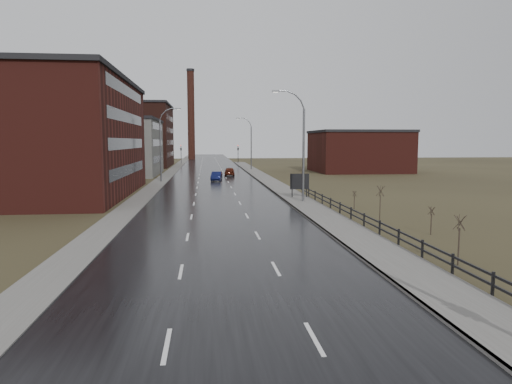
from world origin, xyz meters
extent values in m
cube|color=black|center=(0.00, 60.00, 0.03)|extent=(14.00, 300.00, 0.06)
cube|color=#595651|center=(8.60, 35.00, 0.09)|extent=(3.20, 180.00, 0.18)
cube|color=slate|center=(7.08, 35.00, 0.09)|extent=(0.16, 180.00, 0.18)
cube|color=#595651|center=(-8.20, 60.00, 0.06)|extent=(2.40, 260.00, 0.12)
cube|color=#471914|center=(-21.00, 45.00, 6.50)|extent=(22.00, 28.00, 13.00)
cube|color=black|center=(-21.00, 45.00, 13.25)|extent=(22.44, 28.56, 0.50)
cube|color=black|center=(-10.02, 45.00, 3.00)|extent=(0.06, 22.40, 1.20)
cube|color=black|center=(-10.02, 45.00, 6.00)|extent=(0.06, 22.40, 1.20)
cube|color=black|center=(-10.02, 45.00, 9.00)|extent=(0.06, 22.40, 1.20)
cube|color=black|center=(-10.02, 45.00, 12.00)|extent=(0.06, 22.40, 1.20)
cube|color=slate|center=(-18.00, 78.00, 5.00)|extent=(16.00, 20.00, 10.00)
cube|color=black|center=(-18.00, 78.00, 10.25)|extent=(16.32, 20.40, 0.50)
cube|color=black|center=(-10.02, 78.00, 3.00)|extent=(0.06, 16.00, 1.20)
cube|color=black|center=(-10.02, 78.00, 6.00)|extent=(0.06, 16.00, 1.20)
cube|color=black|center=(-10.02, 78.00, 9.00)|extent=(0.06, 16.00, 1.20)
cube|color=#331611|center=(-23.00, 108.00, 7.50)|extent=(26.00, 24.00, 15.00)
cube|color=black|center=(-23.00, 108.00, 15.25)|extent=(26.52, 24.48, 0.50)
cube|color=black|center=(-10.02, 108.00, 3.00)|extent=(0.06, 19.20, 1.20)
cube|color=black|center=(-10.02, 108.00, 6.00)|extent=(0.06, 19.20, 1.20)
cube|color=black|center=(-10.02, 108.00, 9.00)|extent=(0.06, 19.20, 1.20)
cube|color=black|center=(-10.02, 108.00, 12.00)|extent=(0.06, 19.20, 1.20)
cube|color=#471914|center=(30.30, 82.00, 4.00)|extent=(18.00, 16.00, 8.00)
cube|color=black|center=(30.30, 82.00, 8.25)|extent=(18.36, 16.32, 0.50)
cylinder|color=#331611|center=(-6.00, 150.00, 15.00)|extent=(2.40, 2.40, 30.00)
cylinder|color=black|center=(-6.00, 150.00, 30.30)|extent=(2.70, 2.70, 0.80)
cylinder|color=slate|center=(8.80, 36.00, 4.75)|extent=(0.24, 0.24, 9.50)
cylinder|color=slate|center=(8.63, 36.00, 9.90)|extent=(0.51, 0.14, 0.98)
cylinder|color=slate|center=(8.16, 36.00, 10.62)|extent=(0.81, 0.14, 0.81)
cylinder|color=slate|center=(7.44, 36.00, 11.09)|extent=(0.98, 0.14, 0.51)
cylinder|color=slate|center=(6.60, 36.00, 11.26)|extent=(1.01, 0.14, 0.14)
cube|color=slate|center=(5.91, 36.00, 11.21)|extent=(0.70, 0.28, 0.18)
cube|color=silver|center=(5.91, 36.00, 11.11)|extent=(0.50, 0.20, 0.04)
cylinder|color=slate|center=(-8.00, 62.00, 4.75)|extent=(0.24, 0.24, 9.50)
cylinder|color=slate|center=(-7.83, 62.00, 9.90)|extent=(0.51, 0.14, 0.98)
cylinder|color=slate|center=(-7.36, 62.00, 10.62)|extent=(0.81, 0.14, 0.81)
cylinder|color=slate|center=(-6.64, 62.00, 11.09)|extent=(0.98, 0.14, 0.51)
cylinder|color=slate|center=(-5.80, 62.00, 11.26)|extent=(1.01, 0.14, 0.14)
cube|color=slate|center=(-5.11, 62.00, 11.21)|extent=(0.70, 0.28, 0.18)
cube|color=silver|center=(-5.11, 62.00, 11.11)|extent=(0.50, 0.20, 0.04)
cylinder|color=slate|center=(8.80, 90.00, 4.75)|extent=(0.24, 0.24, 9.50)
cylinder|color=slate|center=(8.63, 90.00, 9.90)|extent=(0.51, 0.14, 0.98)
cylinder|color=slate|center=(8.16, 90.00, 10.62)|extent=(0.81, 0.14, 0.81)
cylinder|color=slate|center=(7.44, 90.00, 11.09)|extent=(0.98, 0.14, 0.51)
cylinder|color=slate|center=(6.60, 90.00, 11.26)|extent=(1.01, 0.14, 0.14)
cube|color=slate|center=(5.91, 90.00, 11.21)|extent=(0.70, 0.28, 0.18)
cube|color=silver|center=(5.91, 90.00, 11.11)|extent=(0.50, 0.20, 0.04)
cube|color=black|center=(10.30, 7.00, 0.55)|extent=(0.10, 0.10, 1.10)
cube|color=black|center=(10.30, 10.00, 0.55)|extent=(0.10, 0.10, 1.10)
cube|color=black|center=(10.30, 13.00, 0.55)|extent=(0.10, 0.10, 1.10)
cube|color=black|center=(10.30, 16.00, 0.55)|extent=(0.10, 0.10, 1.10)
cube|color=black|center=(10.30, 19.00, 0.55)|extent=(0.10, 0.10, 1.10)
cube|color=black|center=(10.30, 22.00, 0.55)|extent=(0.10, 0.10, 1.10)
cube|color=black|center=(10.30, 25.00, 0.55)|extent=(0.10, 0.10, 1.10)
cube|color=black|center=(10.30, 28.00, 0.55)|extent=(0.10, 0.10, 1.10)
cube|color=black|center=(10.30, 31.00, 0.55)|extent=(0.10, 0.10, 1.10)
cube|color=black|center=(10.30, 34.00, 0.55)|extent=(0.10, 0.10, 1.10)
cube|color=black|center=(10.30, 37.00, 0.55)|extent=(0.10, 0.10, 1.10)
cube|color=black|center=(10.30, 40.00, 0.55)|extent=(0.10, 0.10, 1.10)
cube|color=black|center=(10.30, 43.00, 0.55)|extent=(0.10, 0.10, 1.10)
cube|color=black|center=(10.30, 18.50, 0.95)|extent=(0.08, 53.00, 0.10)
cube|color=black|center=(10.30, 18.50, 0.55)|extent=(0.08, 53.00, 0.10)
cylinder|color=#382D23|center=(11.64, 11.83, 0.95)|extent=(0.08, 0.08, 1.91)
cylinder|color=#382D23|center=(11.69, 11.83, 2.20)|extent=(0.04, 0.64, 0.75)
cylinder|color=#382D23|center=(11.66, 11.88, 2.20)|extent=(0.61, 0.24, 0.76)
cylinder|color=#382D23|center=(11.60, 11.86, 2.20)|extent=(0.36, 0.54, 0.77)
cylinder|color=#382D23|center=(11.60, 11.80, 2.20)|extent=(0.36, 0.54, 0.77)
cylinder|color=#382D23|center=(11.66, 11.78, 2.20)|extent=(0.61, 0.24, 0.76)
cylinder|color=#382D23|center=(13.96, 19.19, 0.71)|extent=(0.08, 0.08, 1.42)
cylinder|color=#382D23|center=(14.01, 19.19, 1.63)|extent=(0.04, 0.48, 0.57)
cylinder|color=#382D23|center=(13.97, 19.24, 1.63)|extent=(0.46, 0.19, 0.57)
cylinder|color=#382D23|center=(13.92, 19.22, 1.63)|extent=(0.28, 0.41, 0.58)
cylinder|color=#382D23|center=(13.92, 19.16, 1.63)|extent=(0.28, 0.41, 0.58)
cylinder|color=#382D23|center=(13.97, 19.14, 1.63)|extent=(0.46, 0.19, 0.57)
cylinder|color=#382D23|center=(12.54, 24.69, 1.04)|extent=(0.08, 0.08, 2.08)
cylinder|color=#382D23|center=(12.59, 24.69, 2.39)|extent=(0.04, 0.70, 0.82)
cylinder|color=#382D23|center=(12.55, 24.74, 2.39)|extent=(0.66, 0.26, 0.83)
cylinder|color=#382D23|center=(12.50, 24.72, 2.39)|extent=(0.39, 0.59, 0.83)
cylinder|color=#382D23|center=(12.50, 24.66, 2.39)|extent=(0.39, 0.59, 0.83)
cylinder|color=#382D23|center=(12.55, 24.64, 2.39)|extent=(0.66, 0.26, 0.83)
cylinder|color=#382D23|center=(12.61, 31.18, 0.63)|extent=(0.08, 0.08, 1.26)
cylinder|color=#382D23|center=(12.66, 31.18, 1.44)|extent=(0.04, 0.43, 0.50)
cylinder|color=#382D23|center=(12.63, 31.23, 1.44)|extent=(0.41, 0.17, 0.51)
cylinder|color=#382D23|center=(12.57, 31.21, 1.44)|extent=(0.25, 0.37, 0.52)
cylinder|color=#382D23|center=(12.57, 31.15, 1.44)|extent=(0.25, 0.37, 0.52)
cylinder|color=#382D23|center=(12.63, 31.13, 1.44)|extent=(0.41, 0.17, 0.51)
cube|color=black|center=(8.30, 39.35, 0.90)|extent=(0.10, 0.10, 1.80)
cube|color=black|center=(9.90, 39.35, 0.90)|extent=(0.10, 0.10, 1.80)
cube|color=silver|center=(9.10, 39.30, 1.90)|extent=(2.00, 0.08, 1.61)
cube|color=black|center=(9.10, 39.25, 1.90)|extent=(2.10, 0.04, 1.71)
cylinder|color=black|center=(-8.00, 120.00, 2.60)|extent=(0.16, 0.16, 5.20)
imported|color=black|center=(-8.00, 120.00, 4.75)|extent=(0.58, 2.73, 1.10)
sphere|color=#FF190C|center=(-8.00, 119.85, 5.05)|extent=(0.18, 0.18, 0.18)
cylinder|color=black|center=(8.00, 120.00, 2.60)|extent=(0.16, 0.16, 5.20)
imported|color=black|center=(8.00, 120.00, 4.75)|extent=(0.58, 2.73, 1.10)
sphere|color=#FF190C|center=(8.00, 119.85, 5.05)|extent=(0.18, 0.18, 0.18)
imported|color=#0C123E|center=(0.58, 62.72, 0.72)|extent=(2.01, 4.49, 1.43)
imported|color=#48170C|center=(3.17, 73.08, 0.78)|extent=(2.11, 4.68, 1.56)
camera|label=1|loc=(-1.03, -9.54, 6.27)|focal=32.00mm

